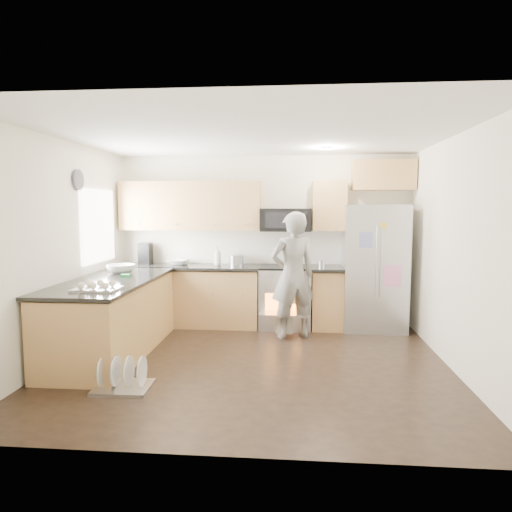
# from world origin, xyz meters

# --- Properties ---
(ground) EXTENTS (4.50, 4.50, 0.00)m
(ground) POSITION_xyz_m (0.00, 0.00, 0.00)
(ground) COLOR black
(ground) RESTS_ON ground
(room_shell) EXTENTS (4.54, 4.04, 2.62)m
(room_shell) POSITION_xyz_m (-0.04, 0.02, 1.67)
(room_shell) COLOR white
(room_shell) RESTS_ON ground
(back_cabinet_run) EXTENTS (4.45, 0.64, 2.50)m
(back_cabinet_run) POSITION_xyz_m (-0.59, 1.75, 0.96)
(back_cabinet_run) COLOR tan
(back_cabinet_run) RESTS_ON ground
(peninsula) EXTENTS (0.96, 2.36, 1.04)m
(peninsula) POSITION_xyz_m (-1.75, 0.25, 0.47)
(peninsula) COLOR tan
(peninsula) RESTS_ON ground
(stove_range) EXTENTS (0.76, 0.97, 1.79)m
(stove_range) POSITION_xyz_m (0.35, 1.69, 0.68)
(stove_range) COLOR #B7B7BC
(stove_range) RESTS_ON ground
(refrigerator) EXTENTS (0.91, 0.73, 1.84)m
(refrigerator) POSITION_xyz_m (1.66, 1.70, 0.92)
(refrigerator) COLOR #B7B7BC
(refrigerator) RESTS_ON ground
(person) EXTENTS (0.74, 0.61, 1.75)m
(person) POSITION_xyz_m (0.47, 1.13, 0.87)
(person) COLOR gray
(person) RESTS_ON ground
(dish_rack) EXTENTS (0.56, 0.45, 0.34)m
(dish_rack) POSITION_xyz_m (-1.20, -0.85, 0.09)
(dish_rack) COLOR #B7B7BC
(dish_rack) RESTS_ON ground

